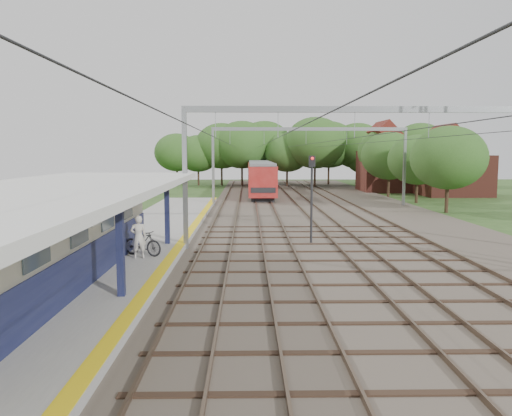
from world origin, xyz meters
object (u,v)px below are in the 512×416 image
object	(u,v)px
signal_post	(312,188)
person	(138,237)
bicycle	(142,243)
train	(259,174)

from	to	relation	value
signal_post	person	bearing A→B (deg)	-132.40
bicycle	signal_post	world-z (taller)	signal_post
bicycle	train	xyz separation A→B (m)	(6.01, 42.31, 1.13)
bicycle	person	bearing A→B (deg)	-163.33
bicycle	train	world-z (taller)	train
train	signal_post	bearing A→B (deg)	-87.21
bicycle	train	size ratio (longest dim) A/B	0.05
bicycle	train	distance (m)	42.75
train	signal_post	world-z (taller)	signal_post
train	signal_post	xyz separation A→B (m)	(1.85, -37.94, 0.94)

